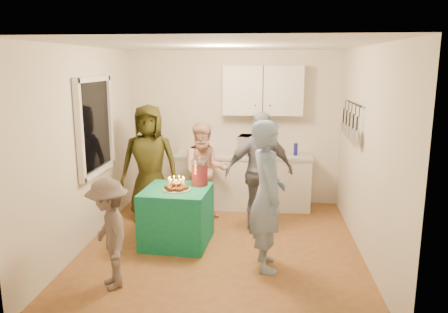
# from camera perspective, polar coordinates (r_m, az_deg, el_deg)

# --- Properties ---
(floor) EXTENTS (4.00, 4.00, 0.00)m
(floor) POSITION_cam_1_polar(r_m,az_deg,el_deg) (5.92, -0.33, -11.67)
(floor) COLOR brown
(floor) RESTS_ON ground
(ceiling) EXTENTS (4.00, 4.00, 0.00)m
(ceiling) POSITION_cam_1_polar(r_m,az_deg,el_deg) (5.42, -0.36, 14.36)
(ceiling) COLOR white
(ceiling) RESTS_ON floor
(back_wall) EXTENTS (3.60, 3.60, 0.00)m
(back_wall) POSITION_cam_1_polar(r_m,az_deg,el_deg) (7.49, 1.20, 3.74)
(back_wall) COLOR silver
(back_wall) RESTS_ON floor
(left_wall) EXTENTS (4.00, 4.00, 0.00)m
(left_wall) POSITION_cam_1_polar(r_m,az_deg,el_deg) (5.98, -17.78, 1.05)
(left_wall) COLOR silver
(left_wall) RESTS_ON floor
(right_wall) EXTENTS (4.00, 4.00, 0.00)m
(right_wall) POSITION_cam_1_polar(r_m,az_deg,el_deg) (5.64, 18.17, 0.39)
(right_wall) COLOR silver
(right_wall) RESTS_ON floor
(window_night) EXTENTS (0.04, 1.00, 1.20)m
(window_night) POSITION_cam_1_polar(r_m,az_deg,el_deg) (6.20, -16.59, 3.85)
(window_night) COLOR black
(window_night) RESTS_ON left_wall
(counter) EXTENTS (2.20, 0.58, 0.86)m
(counter) POSITION_cam_1_polar(r_m,az_deg,el_deg) (7.36, 2.55, -3.34)
(counter) COLOR white
(counter) RESTS_ON floor
(countertop) EXTENTS (2.24, 0.62, 0.05)m
(countertop) POSITION_cam_1_polar(r_m,az_deg,el_deg) (7.26, 2.59, 0.13)
(countertop) COLOR beige
(countertop) RESTS_ON counter
(upper_cabinet) EXTENTS (1.30, 0.30, 0.80)m
(upper_cabinet) POSITION_cam_1_polar(r_m,az_deg,el_deg) (7.25, 5.12, 8.59)
(upper_cabinet) COLOR white
(upper_cabinet) RESTS_ON back_wall
(pot_rack) EXTENTS (0.12, 1.00, 0.60)m
(pot_rack) POSITION_cam_1_polar(r_m,az_deg,el_deg) (6.25, 16.26, 4.39)
(pot_rack) COLOR black
(pot_rack) RESTS_ON right_wall
(microwave) EXTENTS (0.61, 0.47, 0.31)m
(microwave) POSITION_cam_1_polar(r_m,az_deg,el_deg) (7.21, 4.12, 1.49)
(microwave) COLOR white
(microwave) RESTS_ON countertop
(party_table) EXTENTS (0.90, 0.90, 0.76)m
(party_table) POSITION_cam_1_polar(r_m,az_deg,el_deg) (5.93, -6.17, -7.75)
(party_table) COLOR #127A54
(party_table) RESTS_ON floor
(donut_cake) EXTENTS (0.38, 0.38, 0.18)m
(donut_cake) POSITION_cam_1_polar(r_m,az_deg,el_deg) (5.75, -6.23, -3.48)
(donut_cake) COLOR #381C0C
(donut_cake) RESTS_ON party_table
(punch_jar) EXTENTS (0.22, 0.22, 0.34)m
(punch_jar) POSITION_cam_1_polar(r_m,az_deg,el_deg) (5.92, -3.19, -2.16)
(punch_jar) COLOR red
(punch_jar) RESTS_ON party_table
(man_birthday) EXTENTS (0.52, 0.71, 1.77)m
(man_birthday) POSITION_cam_1_polar(r_m,az_deg,el_deg) (5.08, 5.67, -5.15)
(man_birthday) COLOR #788FAE
(man_birthday) RESTS_ON floor
(woman_back_left) EXTENTS (0.91, 0.63, 1.78)m
(woman_back_left) POSITION_cam_1_polar(r_m,az_deg,el_deg) (6.78, -9.71, -0.82)
(woman_back_left) COLOR #4C4B15
(woman_back_left) RESTS_ON floor
(woman_back_center) EXTENTS (0.85, 0.73, 1.51)m
(woman_back_center) POSITION_cam_1_polar(r_m,az_deg,el_deg) (6.73, -2.50, -1.95)
(woman_back_center) COLOR #C97668
(woman_back_center) RESTS_ON floor
(woman_back_right) EXTENTS (1.10, 0.74, 1.73)m
(woman_back_right) POSITION_cam_1_polar(r_m,az_deg,el_deg) (6.26, 4.63, -2.02)
(woman_back_right) COLOR black
(woman_back_right) RESTS_ON floor
(child_near_left) EXTENTS (0.80, 0.90, 1.21)m
(child_near_left) POSITION_cam_1_polar(r_m,az_deg,el_deg) (4.87, -14.79, -9.73)
(child_near_left) COLOR #554944
(child_near_left) RESTS_ON floor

